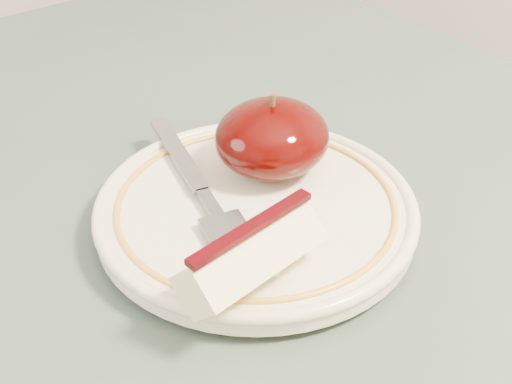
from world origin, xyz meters
TOP-DOWN VIEW (x-y plane):
  - plate at (0.11, -0.00)m, footprint 0.21×0.21m
  - apple_half at (0.14, 0.02)m, footprint 0.08×0.08m
  - apple_wedge at (0.06, -0.06)m, footprint 0.09×0.05m
  - fork at (0.08, 0.02)m, footprint 0.07×0.19m

SIDE VIEW (x-z plane):
  - plate at x=0.11m, z-range 0.75..0.77m
  - fork at x=0.08m, z-range 0.77..0.78m
  - apple_wedge at x=0.06m, z-range 0.77..0.81m
  - apple_half at x=0.14m, z-range 0.76..0.82m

